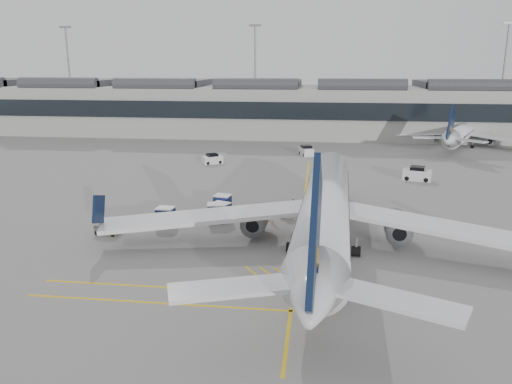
# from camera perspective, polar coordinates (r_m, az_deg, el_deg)

# --- Properties ---
(ground) EXTENTS (220.00, 220.00, 0.00)m
(ground) POSITION_cam_1_polar(r_m,az_deg,el_deg) (47.58, -7.28, -5.58)
(ground) COLOR gray
(ground) RESTS_ON ground
(terminal) EXTENTS (200.00, 20.45, 12.40)m
(terminal) POSITION_cam_1_polar(r_m,az_deg,el_deg) (116.13, 1.51, 9.58)
(terminal) COLOR #9E9E99
(terminal) RESTS_ON ground
(light_masts) EXTENTS (113.00, 0.60, 25.45)m
(light_masts) POSITION_cam_1_polar(r_m,az_deg,el_deg) (129.87, 1.42, 13.80)
(light_masts) COLOR slate
(light_masts) RESTS_ON ground
(apron_markings) EXTENTS (0.25, 60.00, 0.01)m
(apron_markings) POSITION_cam_1_polar(r_m,az_deg,el_deg) (55.66, 5.34, -2.51)
(apron_markings) COLOR gold
(apron_markings) RESTS_ON ground
(airliner_main) EXTENTS (40.93, 44.79, 11.90)m
(airliner_main) POSITION_cam_1_polar(r_m,az_deg,el_deg) (45.32, 7.91, -1.98)
(airliner_main) COLOR silver
(airliner_main) RESTS_ON ground
(airliner_far) EXTENTS (29.85, 32.97, 9.36)m
(airliner_far) POSITION_cam_1_polar(r_m,az_deg,el_deg) (108.33, 22.56, 6.31)
(airliner_far) COLOR silver
(airliner_far) RESTS_ON ground
(belt_loader) EXTENTS (4.69, 1.91, 1.88)m
(belt_loader) POSITION_cam_1_polar(r_m,az_deg,el_deg) (54.21, 4.66, -2.36)
(belt_loader) COLOR beige
(belt_loader) RESTS_ON ground
(baggage_cart_a) EXTENTS (2.38, 2.21, 2.01)m
(baggage_cart_a) POSITION_cam_1_polar(r_m,az_deg,el_deg) (52.74, -4.05, -2.23)
(baggage_cart_a) COLOR gray
(baggage_cart_a) RESTS_ON ground
(baggage_cart_b) EXTENTS (1.97, 1.67, 1.94)m
(baggage_cart_b) POSITION_cam_1_polar(r_m,az_deg,el_deg) (52.05, -10.30, -2.71)
(baggage_cart_b) COLOR gray
(baggage_cart_b) RESTS_ON ground
(baggage_cart_c) EXTENTS (2.11, 1.84, 1.96)m
(baggage_cart_c) POSITION_cam_1_polar(r_m,az_deg,el_deg) (56.05, -3.84, -1.24)
(baggage_cart_c) COLOR gray
(baggage_cart_c) RESTS_ON ground
(baggage_cart_d) EXTENTS (2.21, 1.95, 2.03)m
(baggage_cart_d) POSITION_cam_1_polar(r_m,az_deg,el_deg) (52.45, -4.58, -2.33)
(baggage_cart_d) COLOR gray
(baggage_cart_d) RESTS_ON ground
(ramp_agent_a) EXTENTS (0.67, 0.74, 1.69)m
(ramp_agent_a) POSITION_cam_1_polar(r_m,az_deg,el_deg) (52.41, 1.79, -2.58)
(ramp_agent_a) COLOR orange
(ramp_agent_a) RESTS_ON ground
(ramp_agent_b) EXTENTS (1.13, 1.03, 1.88)m
(ramp_agent_b) POSITION_cam_1_polar(r_m,az_deg,el_deg) (53.45, -0.00, -2.12)
(ramp_agent_b) COLOR #FC5C0D
(ramp_agent_b) RESTS_ON ground
(pushback_tug) EXTENTS (2.40, 1.62, 1.27)m
(pushback_tug) POSITION_cam_1_polar(r_m,az_deg,el_deg) (51.00, -16.54, -4.02)
(pushback_tug) COLOR #4E5044
(pushback_tug) RESTS_ON ground
(safety_cone_nose) EXTENTS (0.36, 0.36, 0.50)m
(safety_cone_nose) POSITION_cam_1_polar(r_m,az_deg,el_deg) (63.40, 6.17, -0.16)
(safety_cone_nose) COLOR #F24C0A
(safety_cone_nose) RESTS_ON ground
(safety_cone_engine) EXTENTS (0.34, 0.34, 0.47)m
(safety_cone_engine) POSITION_cam_1_polar(r_m,az_deg,el_deg) (53.59, 6.89, -2.97)
(safety_cone_engine) COLOR #F24C0A
(safety_cone_engine) RESTS_ON ground
(service_van_left) EXTENTS (3.62, 3.21, 1.68)m
(service_van_left) POSITION_cam_1_polar(r_m,az_deg,el_deg) (83.15, -5.03, 3.76)
(service_van_left) COLOR silver
(service_van_left) RESTS_ON ground
(service_van_mid) EXTENTS (2.86, 3.96, 1.84)m
(service_van_mid) POSITION_cam_1_polar(r_m,az_deg,el_deg) (90.68, 5.76, 4.70)
(service_van_mid) COLOR silver
(service_van_mid) RESTS_ON ground
(service_van_right) EXTENTS (4.25, 2.87, 1.99)m
(service_van_right) POSITION_cam_1_polar(r_m,az_deg,el_deg) (74.65, 17.93, 1.96)
(service_van_right) COLOR silver
(service_van_right) RESTS_ON ground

